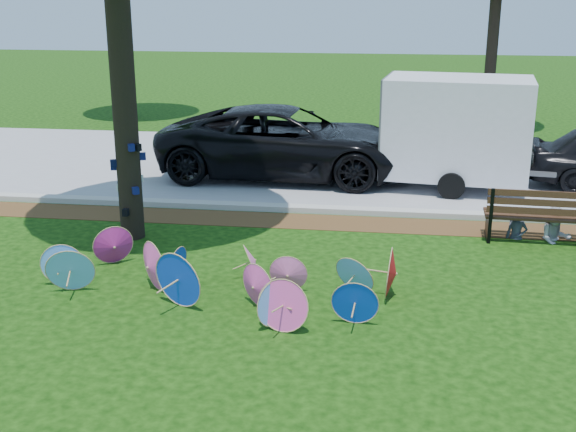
{
  "coord_description": "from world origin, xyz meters",
  "views": [
    {
      "loc": [
        2.04,
        -9.2,
        4.45
      ],
      "look_at": [
        0.5,
        2.0,
        0.9
      ],
      "focal_mm": 45.0,
      "sensor_mm": 36.0,
      "label": 1
    }
  ],
  "objects_px": {
    "cargo_trailer": "(457,127)",
    "person_left": "(519,211)",
    "black_van": "(287,142)",
    "park_bench": "(539,214)",
    "person_right": "(558,208)",
    "parasol_pile": "(221,275)"
  },
  "relations": [
    {
      "from": "black_van",
      "to": "park_bench",
      "type": "height_order",
      "value": "black_van"
    },
    {
      "from": "black_van",
      "to": "parasol_pile",
      "type": "bearing_deg",
      "value": -178.4
    },
    {
      "from": "cargo_trailer",
      "to": "park_bench",
      "type": "distance_m",
      "value": 3.96
    },
    {
      "from": "black_van",
      "to": "cargo_trailer",
      "type": "bearing_deg",
      "value": -95.67
    },
    {
      "from": "cargo_trailer",
      "to": "person_right",
      "type": "distance_m",
      "value": 4.01
    },
    {
      "from": "parasol_pile",
      "to": "cargo_trailer",
      "type": "height_order",
      "value": "cargo_trailer"
    },
    {
      "from": "cargo_trailer",
      "to": "person_left",
      "type": "distance_m",
      "value": 3.81
    },
    {
      "from": "person_left",
      "to": "person_right",
      "type": "distance_m",
      "value": 0.7
    },
    {
      "from": "black_van",
      "to": "cargo_trailer",
      "type": "xyz_separation_m",
      "value": [
        4.03,
        -0.49,
        0.57
      ]
    },
    {
      "from": "park_bench",
      "to": "person_left",
      "type": "distance_m",
      "value": 0.35
    },
    {
      "from": "cargo_trailer",
      "to": "black_van",
      "type": "bearing_deg",
      "value": -179.59
    },
    {
      "from": "person_left",
      "to": "park_bench",
      "type": "bearing_deg",
      "value": 0.11
    },
    {
      "from": "black_van",
      "to": "park_bench",
      "type": "distance_m",
      "value": 6.7
    },
    {
      "from": "person_right",
      "to": "park_bench",
      "type": "bearing_deg",
      "value": 179.83
    },
    {
      "from": "park_bench",
      "to": "person_left",
      "type": "xyz_separation_m",
      "value": [
        -0.35,
        0.05,
        0.03
      ]
    },
    {
      "from": "black_van",
      "to": "person_left",
      "type": "distance_m",
      "value": 6.39
    },
    {
      "from": "park_bench",
      "to": "person_right",
      "type": "height_order",
      "value": "person_right"
    },
    {
      "from": "cargo_trailer",
      "to": "person_left",
      "type": "height_order",
      "value": "cargo_trailer"
    },
    {
      "from": "person_left",
      "to": "black_van",
      "type": "bearing_deg",
      "value": 148.43
    },
    {
      "from": "parasol_pile",
      "to": "black_van",
      "type": "xyz_separation_m",
      "value": [
        -0.04,
        7.49,
        0.5
      ]
    },
    {
      "from": "parasol_pile",
      "to": "cargo_trailer",
      "type": "xyz_separation_m",
      "value": [
        3.98,
        7.0,
        1.07
      ]
    },
    {
      "from": "parasol_pile",
      "to": "park_bench",
      "type": "xyz_separation_m",
      "value": [
        5.21,
        3.35,
        0.15
      ]
    }
  ]
}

